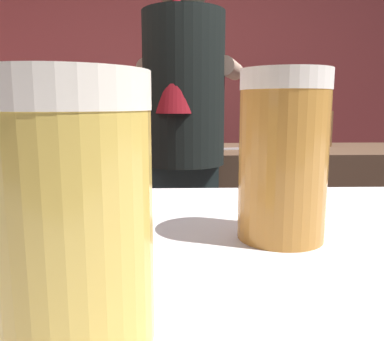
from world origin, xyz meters
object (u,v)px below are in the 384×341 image
(bartender, at_px, (184,140))
(knife_block, at_px, (321,128))
(chefs_knife, at_px, (236,149))
(bottle_soy, at_px, (203,96))
(pint_glass_near, at_px, (71,211))
(pint_glass_far, at_px, (283,156))
(mixing_bowl, at_px, (135,145))
(bottle_olive_oil, at_px, (189,98))

(bartender, xyz_separation_m, knife_block, (0.79, 0.56, 0.02))
(chefs_knife, xyz_separation_m, bottle_soy, (-0.10, 1.15, 0.30))
(pint_glass_near, bearing_deg, pint_glass_far, 46.07)
(bottle_soy, bearing_deg, mixing_bowl, -109.48)
(knife_block, bearing_deg, pint_glass_far, -110.90)
(chefs_knife, xyz_separation_m, pint_glass_far, (-0.21, -1.73, 0.19))
(chefs_knife, bearing_deg, bartender, -136.42)
(mixing_bowl, bearing_deg, bottle_olive_oil, 75.50)
(chefs_knife, relative_size, bottle_olive_oil, 1.37)
(mixing_bowl, bearing_deg, chefs_knife, 5.94)
(mixing_bowl, xyz_separation_m, bottle_soy, (0.43, 1.20, 0.27))
(chefs_knife, height_order, pint_glass_near, pint_glass_near)
(bartender, relative_size, knife_block, 6.27)
(knife_block, xyz_separation_m, bottle_olive_oil, (-0.73, 0.98, 0.18))
(bottle_soy, distance_m, bottle_olive_oil, 0.12)
(bartender, bearing_deg, pint_glass_far, -161.24)
(knife_block, xyz_separation_m, chefs_knife, (-0.51, -0.15, -0.10))
(knife_block, height_order, bottle_soy, bottle_soy)
(mixing_bowl, distance_m, pint_glass_near, 1.84)
(bartender, xyz_separation_m, bottle_soy, (0.18, 1.55, 0.22))
(pint_glass_far, height_order, bottle_olive_oil, bottle_olive_oil)
(bottle_olive_oil, bearing_deg, knife_block, -53.28)
(mixing_bowl, distance_m, bottle_soy, 1.30)
(knife_block, distance_m, pint_glass_near, 2.21)
(pint_glass_near, bearing_deg, bottle_soy, 85.33)
(chefs_knife, xyz_separation_m, pint_glass_near, (-0.35, -1.88, 0.18))
(chefs_knife, relative_size, bottle_soy, 1.09)
(knife_block, height_order, chefs_knife, knife_block)
(bottle_soy, xyz_separation_m, bottle_olive_oil, (-0.12, -0.02, -0.02))
(pint_glass_far, bearing_deg, bottle_olive_oil, 90.23)
(bottle_soy, bearing_deg, bottle_olive_oil, -172.69)
(mixing_bowl, relative_size, chefs_knife, 0.90)
(bartender, bearing_deg, knife_block, -39.07)
(pint_glass_near, relative_size, bottle_olive_oil, 0.75)
(knife_block, relative_size, bottle_olive_oil, 1.60)
(bartender, distance_m, bottle_olive_oil, 1.55)
(pint_glass_near, relative_size, pint_glass_far, 0.91)
(pint_glass_near, bearing_deg, mixing_bowl, 95.59)
(pint_glass_far, bearing_deg, bartender, 93.08)
(mixing_bowl, height_order, pint_glass_near, pint_glass_near)
(knife_block, distance_m, chefs_knife, 0.54)
(pint_glass_far, distance_m, bottle_olive_oil, 2.87)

